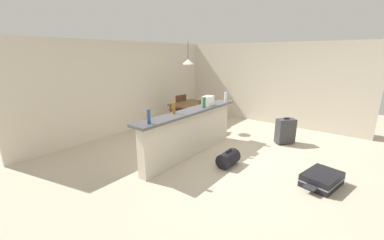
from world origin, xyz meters
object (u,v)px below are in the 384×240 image
bottle_green (204,102)px  duffel_bag_black (228,159)px  bottle_blue (149,117)px  suitcase_upright_charcoal (285,131)px  dining_table (190,106)px  dining_chair_near_partition (205,114)px  bottle_amber (174,108)px  suitcase_flat_black (322,179)px  dining_chair_far_side (179,108)px  grocery_bag (208,101)px  pendant_lamp (188,62)px  bottle_clear (226,97)px

bottle_green → duffel_bag_black: bottle_green is taller
bottle_blue → suitcase_upright_charcoal: bottle_blue is taller
dining_table → suitcase_upright_charcoal: (0.34, -2.73, -0.32)m
dining_chair_near_partition → duffel_bag_black: 2.29m
bottle_blue → dining_chair_near_partition: bearing=15.7°
bottle_amber → dining_chair_near_partition: 2.20m
suitcase_flat_black → duffel_bag_black: (-0.32, 1.63, 0.04)m
dining_chair_far_side → grocery_bag: bearing=-121.0°
bottle_blue → dining_table: bearing=25.7°
pendant_lamp → duffel_bag_black: size_ratio=1.38×
bottle_green → grocery_bag: size_ratio=0.90×
dining_chair_near_partition → pendant_lamp: size_ratio=1.39×
grocery_bag → dining_chair_near_partition: size_ratio=0.28×
bottle_clear → suitcase_upright_charcoal: 1.69m
bottle_green → pendant_lamp: (1.16, 1.38, 0.82)m
bottle_clear → duffel_bag_black: size_ratio=0.49×
bottle_blue → dining_chair_far_side: (2.97, 1.89, -0.62)m
bottle_blue → suitcase_flat_black: 3.13m
bottle_amber → grocery_bag: (1.06, -0.10, -0.01)m
grocery_bag → bottle_blue: bearing=-178.3°
bottle_clear → duffel_bag_black: bottle_clear is taller
grocery_bag → pendant_lamp: size_ratio=0.39×
bottle_amber → bottle_green: same height
bottle_blue → dining_table: bottle_blue is taller
bottle_blue → suitcase_flat_black: (1.59, -2.49, -1.03)m
bottle_blue → bottle_amber: bottle_blue is taller
bottle_clear → dining_chair_near_partition: (0.30, 0.82, -0.62)m
dining_chair_far_side → bottle_amber: bearing=-141.2°
bottle_blue → duffel_bag_black: bearing=-34.1°
dining_chair_near_partition → suitcase_flat_black: size_ratio=1.06×
bottle_blue → grocery_bag: size_ratio=0.98×
suitcase_upright_charcoal → suitcase_flat_black: bearing=-145.0°
bottle_amber → duffel_bag_black: bottle_amber is taller
pendant_lamp → bottle_amber: bearing=-148.4°
suitcase_upright_charcoal → dining_chair_far_side: bearing=94.3°
bottle_clear → grocery_bag: bearing=172.7°
bottle_blue → dining_chair_far_side: bearing=32.5°
dining_chair_near_partition → suitcase_flat_black: 3.52m
bottle_amber → dining_chair_far_side: bottle_amber is taller
bottle_green → dining_table: 1.93m
bottle_blue → pendant_lamp: bearing=26.2°
bottle_blue → bottle_green: bearing=-0.1°
dining_table → dining_chair_near_partition: 0.61m
suitcase_upright_charcoal → bottle_clear: bearing=117.7°
pendant_lamp → suitcase_upright_charcoal: size_ratio=1.00×
bottle_clear → pendant_lamp: size_ratio=0.36×
grocery_bag → dining_table: (1.01, 1.33, -0.47)m
grocery_bag → pendant_lamp: bearing=55.1°
bottle_blue → duffel_bag_black: (1.27, -0.86, -0.99)m
bottle_blue → duffel_bag_black: 1.82m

